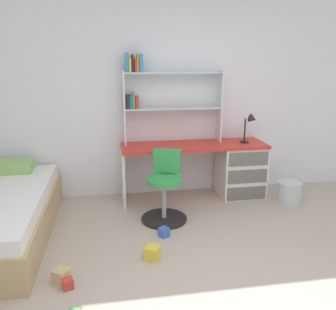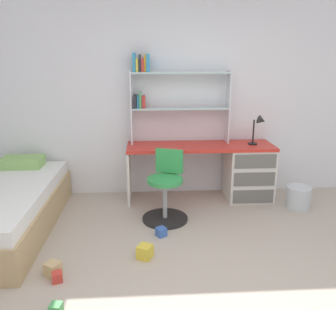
% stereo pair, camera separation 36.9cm
% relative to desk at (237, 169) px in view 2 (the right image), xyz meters
% --- Properties ---
extents(room_shell, '(6.13, 5.86, 2.63)m').
position_rel_desk_xyz_m(room_shell, '(-1.98, -0.88, 0.91)').
color(room_shell, silver).
rests_on(room_shell, ground_plane).
extents(desk, '(1.86, 0.53, 0.73)m').
position_rel_desk_xyz_m(desk, '(0.00, 0.00, 0.00)').
color(desk, red).
rests_on(desk, ground_plane).
extents(bookshelf_hutch, '(1.26, 0.22, 1.13)m').
position_rel_desk_xyz_m(bookshelf_hutch, '(-0.90, 0.15, 0.99)').
color(bookshelf_hutch, silver).
rests_on(bookshelf_hutch, desk).
extents(desk_lamp, '(0.20, 0.17, 0.38)m').
position_rel_desk_xyz_m(desk_lamp, '(0.25, -0.04, 0.58)').
color(desk_lamp, black).
rests_on(desk_lamp, desk).
extents(swivel_chair, '(0.52, 0.52, 0.79)m').
position_rel_desk_xyz_m(swivel_chair, '(-0.96, -0.57, -0.09)').
color(swivel_chair, black).
rests_on(swivel_chair, ground_plane).
extents(bed_platform, '(1.05, 2.05, 0.60)m').
position_rel_desk_xyz_m(bed_platform, '(-2.73, -0.74, -0.16)').
color(bed_platform, tan).
rests_on(bed_platform, ground_plane).
extents(waste_bin, '(0.30, 0.30, 0.27)m').
position_rel_desk_xyz_m(waste_bin, '(0.70, -0.36, -0.27)').
color(waste_bin, silver).
rests_on(waste_bin, ground_plane).
extents(toy_block_blue_0, '(0.13, 0.13, 0.09)m').
position_rel_desk_xyz_m(toy_block_blue_0, '(-1.03, -0.98, -0.36)').
color(toy_block_blue_0, '#3860B7').
rests_on(toy_block_blue_0, ground_plane).
extents(toy_block_yellow_1, '(0.17, 0.17, 0.12)m').
position_rel_desk_xyz_m(toy_block_yellow_1, '(-1.20, -1.39, -0.34)').
color(toy_block_yellow_1, gold).
rests_on(toy_block_yellow_1, ground_plane).
extents(toy_block_natural_2, '(0.16, 0.16, 0.12)m').
position_rel_desk_xyz_m(toy_block_natural_2, '(-1.98, -1.61, -0.34)').
color(toy_block_natural_2, tan).
rests_on(toy_block_natural_2, ground_plane).
extents(toy_block_green_3, '(0.10, 0.10, 0.08)m').
position_rel_desk_xyz_m(toy_block_green_3, '(-1.84, -2.09, -0.36)').
color(toy_block_green_3, '#479E51').
rests_on(toy_block_green_3, ground_plane).
extents(toy_block_red_4, '(0.10, 0.10, 0.08)m').
position_rel_desk_xyz_m(toy_block_red_4, '(-1.92, -1.70, -0.36)').
color(toy_block_red_4, red).
rests_on(toy_block_red_4, ground_plane).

